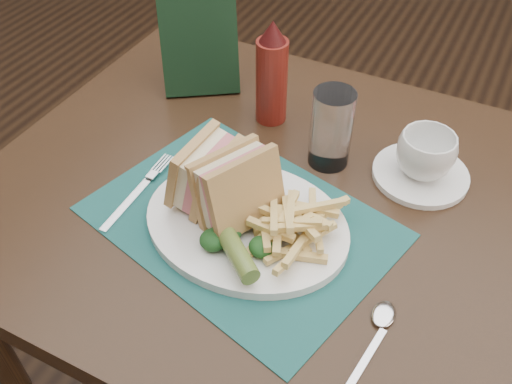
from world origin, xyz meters
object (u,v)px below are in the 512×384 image
ketchup_bottle (272,72)px  check_presenter (198,32)px  drinking_glass (331,129)px  saucer (420,174)px  sandwich_half_a (192,167)px  coffee_cup (426,155)px  plate (247,224)px  sandwich_half_b (229,180)px  table_main (272,325)px  placemat (241,222)px

ketchup_bottle → check_presenter: size_ratio=0.82×
drinking_glass → saucer: bearing=11.3°
saucer → ketchup_bottle: (-0.28, 0.03, 0.09)m
sandwich_half_a → coffee_cup: size_ratio=1.17×
plate → drinking_glass: size_ratio=2.31×
plate → ketchup_bottle: size_ratio=1.61×
sandwich_half_b → check_presenter: check_presenter is taller
plate → drinking_glass: bearing=76.8°
sandwich_half_b → check_presenter: 0.35m
sandwich_half_b → saucer: size_ratio=0.75×
saucer → coffee_cup: size_ratio=1.67×
check_presenter → sandwich_half_b: bearing=-86.1°
sandwich_half_b → ketchup_bottle: size_ratio=0.61×
table_main → check_presenter: 0.58m
saucer → drinking_glass: 0.16m
coffee_cup → check_presenter: (-0.44, 0.07, 0.06)m
sandwich_half_b → coffee_cup: 0.31m
table_main → coffee_cup: (0.19, 0.13, 0.42)m
table_main → placemat: (-0.02, -0.08, 0.38)m
table_main → sandwich_half_a: (-0.10, -0.08, 0.44)m
saucer → drinking_glass: (-0.14, -0.03, 0.06)m
saucer → coffee_cup: coffee_cup is taller
sandwich_half_a → check_presenter: size_ratio=0.46×
placemat → sandwich_half_b: size_ratio=3.70×
sandwich_half_b → drinking_glass: (0.08, 0.18, -0.01)m
coffee_cup → ketchup_bottle: bearing=173.0°
sandwich_half_b → saucer: (0.23, 0.21, -0.07)m
sandwich_half_a → saucer: sandwich_half_a is taller
placemat → sandwich_half_a: bearing=174.9°
sandwich_half_b → ketchup_bottle: 0.25m
placemat → check_presenter: bearing=129.4°
sandwich_half_a → drinking_glass: size_ratio=0.81×
drinking_glass → check_presenter: bearing=161.6°
sandwich_half_a → sandwich_half_b: (0.06, -0.00, 0.00)m
ketchup_bottle → check_presenter: check_presenter is taller
plate → sandwich_half_a: sandwich_half_a is taller
table_main → placemat: bearing=-101.2°
placemat → sandwich_half_b: 0.08m
placemat → check_presenter: size_ratio=1.85×
drinking_glass → ketchup_bottle: size_ratio=0.70×
sandwich_half_a → check_presenter: check_presenter is taller
drinking_glass → sandwich_half_a: bearing=-128.8°
table_main → sandwich_half_b: bearing=-113.9°
plate → placemat: bearing=152.1°
saucer → check_presenter: 0.46m
placemat → coffee_cup: (0.21, 0.21, 0.04)m
placemat → sandwich_half_b: bearing=170.7°
table_main → check_presenter: check_presenter is taller
plate → sandwich_half_a: (-0.09, 0.01, 0.06)m
table_main → drinking_glass: drinking_glass is taller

